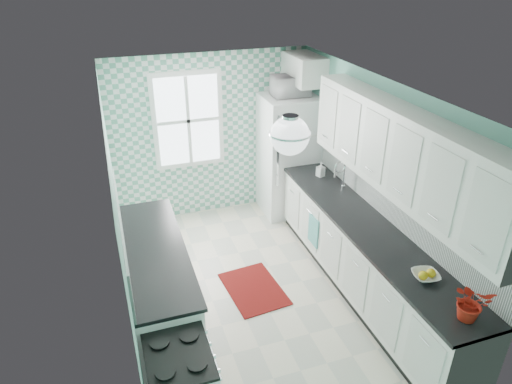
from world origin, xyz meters
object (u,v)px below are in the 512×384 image
object	(u,v)px
fridge	(288,155)
microwave	(291,86)
potted_plant	(471,303)
fruit_bowl	(426,276)
ceiling_light	(290,135)
sink	(332,191)

from	to	relation	value
fridge	microwave	bearing A→B (deg)	54.60
potted_plant	microwave	size ratio (longest dim) A/B	0.64
fruit_bowl	microwave	size ratio (longest dim) A/B	0.47
ceiling_light	microwave	bearing A→B (deg)	67.09
fridge	potted_plant	bearing A→B (deg)	-87.46
fridge	potted_plant	world-z (taller)	fridge
fridge	fruit_bowl	bearing A→B (deg)	-87.22
ceiling_light	fridge	xyz separation A→B (m)	(1.11, 2.63, -1.39)
fridge	sink	size ratio (longest dim) A/B	3.52
sink	fridge	bearing A→B (deg)	97.58
sink	potted_plant	size ratio (longest dim) A/B	1.56
fruit_bowl	microwave	xyz separation A→B (m)	(-0.09, 3.23, 1.05)
ceiling_light	microwave	size ratio (longest dim) A/B	0.66
ceiling_light	fridge	world-z (taller)	ceiling_light
fridge	sink	xyz separation A→B (m)	(0.09, -1.29, -0.00)
fruit_bowl	microwave	distance (m)	3.40
potted_plant	microwave	xyz separation A→B (m)	(-0.09, 3.80, 0.91)
fridge	potted_plant	xyz separation A→B (m)	(0.09, -3.80, 0.17)
sink	fruit_bowl	distance (m)	1.94
fruit_bowl	microwave	bearing A→B (deg)	91.59
fridge	sink	bearing A→B (deg)	-84.64
sink	microwave	bearing A→B (deg)	97.57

